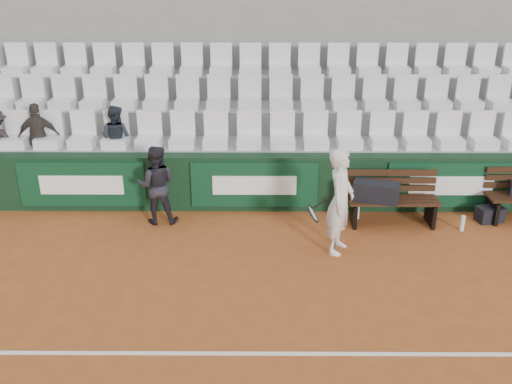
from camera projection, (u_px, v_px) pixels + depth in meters
name	position (u px, v px, depth m)	size (l,w,h in m)	color
ground	(269.00, 354.00, 6.57)	(80.00, 80.00, 0.00)	#A05024
court_baseline	(269.00, 354.00, 6.57)	(18.00, 0.06, 0.01)	white
back_barrier	(270.00, 182.00, 10.04)	(18.00, 0.34, 1.00)	black
grandstand_tier_front	(265.00, 169.00, 10.62)	(18.00, 0.95, 1.00)	#969693
grandstand_tier_mid	(265.00, 142.00, 11.40)	(18.00, 0.95, 1.45)	gray
grandstand_tier_back	(265.00, 118.00, 12.19)	(18.00, 0.95, 1.90)	gray
grandstand_rear_wall	(265.00, 54.00, 12.26)	(18.00, 0.30, 4.40)	gray
seat_row_front	(266.00, 130.00, 10.14)	(11.90, 0.44, 0.63)	silver
seat_row_mid	(265.00, 93.00, 10.83)	(11.90, 0.44, 0.63)	silver
seat_row_back	(265.00, 60.00, 11.52)	(11.90, 0.44, 0.63)	silver
bench_left	(392.00, 211.00, 9.58)	(1.50, 0.56, 0.45)	#371E10
sports_bag_left	(376.00, 192.00, 9.38)	(0.74, 0.32, 0.32)	black
sports_bag_ground	(490.00, 214.00, 9.69)	(0.43, 0.26, 0.26)	black
water_bottle_near	(357.00, 211.00, 9.80)	(0.07, 0.07, 0.26)	silver
water_bottle_far	(462.00, 223.00, 9.38)	(0.07, 0.07, 0.26)	silver
tennis_player	(340.00, 202.00, 8.49)	(0.79, 0.70, 1.65)	silver
ball_kid	(156.00, 185.00, 9.47)	(0.66, 0.51, 1.36)	black
spectator_b	(35.00, 113.00, 10.08)	(0.72, 0.30, 1.24)	#322C28
spectator_c	(114.00, 114.00, 10.08)	(0.58, 0.45, 1.20)	#1E242E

